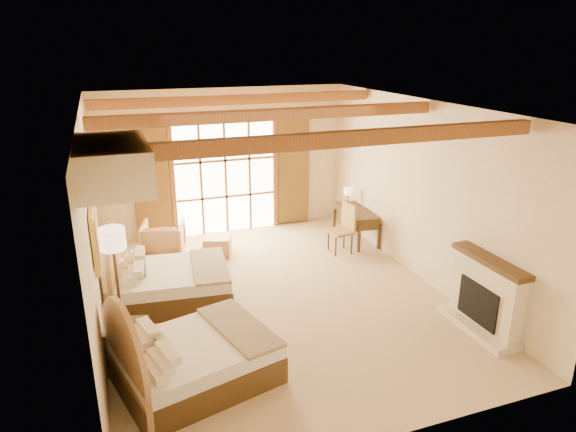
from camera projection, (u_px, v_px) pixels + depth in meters
name	position (u px, v px, depth m)	size (l,w,h in m)	color
floor	(276.00, 298.00, 8.70)	(7.00, 7.00, 0.00)	#CAB085
wall_back	(224.00, 162.00, 11.30)	(5.50, 5.50, 0.00)	beige
wall_left	(92.00, 228.00, 7.29)	(7.00, 7.00, 0.00)	beige
wall_right	(422.00, 192.00, 9.07)	(7.00, 7.00, 0.00)	beige
ceiling	(274.00, 106.00, 7.67)	(7.00, 7.00, 0.00)	#B77C3E
ceiling_beams	(274.00, 114.00, 7.71)	(5.39, 4.60, 0.18)	olive
french_doors	(226.00, 178.00, 11.36)	(3.95, 0.08, 2.60)	white
fireplace	(485.00, 298.00, 7.60)	(0.46, 1.40, 1.16)	beige
painting	(95.00, 236.00, 6.59)	(0.06, 0.95, 0.75)	yellow
canopy_valance	(113.00, 164.00, 5.19)	(0.70, 1.40, 0.45)	#F5DFC7
bed_near	(185.00, 358.00, 6.42)	(2.19, 1.82, 1.22)	#4A3619
bed_far	(163.00, 281.00, 8.44)	(2.02, 1.61, 1.24)	#4A3619
nightstand	(129.00, 346.00, 6.79)	(0.51, 0.51, 0.61)	#4A3619
floor_lamp	(113.00, 246.00, 7.04)	(0.36, 0.36, 1.72)	#3C2819
armchair	(163.00, 240.00, 10.19)	(0.80, 0.82, 0.75)	tan
ottoman	(217.00, 245.00, 10.42)	(0.53, 0.53, 0.39)	tan
desk	(356.00, 224.00, 11.08)	(0.73, 1.36, 0.70)	#4A3619
desk_chair	(341.00, 237.00, 10.50)	(0.52, 0.51, 1.01)	#B48249
desk_lamp	(348.00, 192.00, 11.25)	(0.19, 0.19, 0.38)	#3C2819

